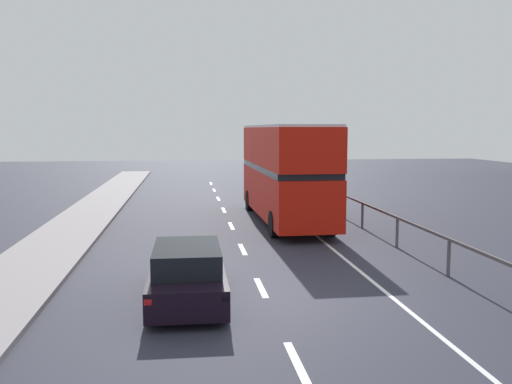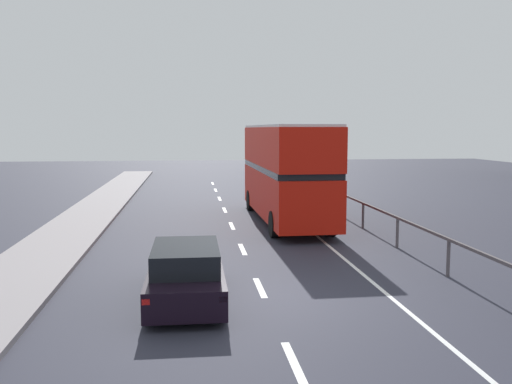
{
  "view_description": "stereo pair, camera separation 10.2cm",
  "coord_description": "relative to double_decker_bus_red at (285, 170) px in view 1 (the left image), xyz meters",
  "views": [
    {
      "loc": [
        -1.89,
        -13.06,
        4.06
      ],
      "look_at": [
        0.48,
        5.73,
        1.93
      ],
      "focal_mm": 39.45,
      "sensor_mm": 36.0,
      "label": 1
    },
    {
      "loc": [
        -1.78,
        -13.07,
        4.06
      ],
      "look_at": [
        0.48,
        5.73,
        1.93
      ],
      "focal_mm": 39.45,
      "sensor_mm": 36.0,
      "label": 2
    }
  ],
  "objects": [
    {
      "name": "ground_plane",
      "position": [
        -2.43,
        -10.99,
        -2.31
      ],
      "size": [
        74.41,
        120.0,
        0.1
      ],
      "primitive_type": "cube",
      "color": "#2A2B37"
    },
    {
      "name": "lane_paint_markings",
      "position": [
        -0.43,
        -2.38,
        -2.26
      ],
      "size": [
        3.18,
        46.0,
        0.01
      ],
      "color": "silver",
      "rests_on": "ground"
    },
    {
      "name": "bridge_side_railing",
      "position": [
        2.87,
        -1.99,
        -1.38
      ],
      "size": [
        0.1,
        42.0,
        1.07
      ],
      "color": "#51494D",
      "rests_on": "ground"
    },
    {
      "name": "double_decker_bus_red",
      "position": [
        0.0,
        0.0,
        0.0
      ],
      "size": [
        2.62,
        10.18,
        4.22
      ],
      "rotation": [
        0.0,
        0.0,
        0.02
      ],
      "color": "red",
      "rests_on": "ground"
    },
    {
      "name": "hatchback_car_near",
      "position": [
        -4.3,
        -10.97,
        -1.61
      ],
      "size": [
        1.8,
        4.47,
        1.35
      ],
      "rotation": [
        0.0,
        0.0,
        -0.01
      ],
      "color": "black",
      "rests_on": "ground"
    }
  ]
}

